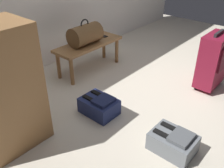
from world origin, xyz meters
TOP-DOWN VIEW (x-y plane):
  - ground_plane at (0.00, 0.00)m, footprint 6.60×6.60m
  - bench at (0.01, 0.97)m, footprint 1.00×0.36m
  - duffel_bag_brown at (-0.04, 0.97)m, footprint 0.44×0.26m
  - cell_phone at (0.33, 1.00)m, footprint 0.07×0.14m
  - suitcase_upright_burgundy at (0.64, -0.50)m, footprint 0.43×0.26m
  - backpack_grey at (-0.62, -0.70)m, footprint 0.28×0.38m
  - backpack_navy at (-0.64, 0.16)m, footprint 0.28×0.38m
  - side_cabinet at (-1.46, 0.48)m, footprint 0.56×0.44m

SIDE VIEW (x-z plane):
  - ground_plane at x=0.00m, z-range 0.00..0.00m
  - backpack_grey at x=-0.62m, z-range -0.01..0.20m
  - backpack_navy at x=-0.64m, z-range -0.01..0.20m
  - bench at x=0.01m, z-range 0.14..0.54m
  - suitcase_upright_burgundy at x=0.64m, z-range 0.01..0.73m
  - cell_phone at x=0.33m, z-range 0.40..0.41m
  - duffel_bag_brown at x=-0.04m, z-range 0.37..0.70m
  - side_cabinet at x=-1.46m, z-range 0.00..1.10m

